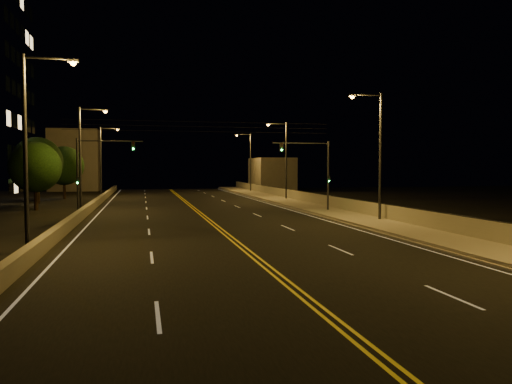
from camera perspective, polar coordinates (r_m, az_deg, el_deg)
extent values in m
plane|color=black|center=(13.64, 8.96, -14.46)|extent=(160.00, 160.00, 0.00)
cube|color=black|center=(32.70, -4.21, -4.23)|extent=(18.00, 120.00, 0.02)
cube|color=gray|center=(35.91, 13.11, -3.43)|extent=(3.60, 120.00, 0.30)
cube|color=gray|center=(35.15, 10.37, -3.66)|extent=(0.14, 120.00, 0.15)
cube|color=gray|center=(36.60, 15.45, -2.32)|extent=(0.30, 120.00, 1.00)
cube|color=gray|center=(32.62, -21.04, -3.79)|extent=(0.45, 120.00, 0.75)
cube|color=slate|center=(84.42, 1.80, 2.02)|extent=(6.00, 10.00, 5.54)
cube|color=slate|center=(90.78, -19.94, 3.42)|extent=(8.00, 8.00, 10.34)
cylinder|color=black|center=(36.56, 15.46, -1.49)|extent=(0.06, 120.00, 0.06)
cube|color=silver|center=(32.55, -19.40, -4.40)|extent=(0.12, 116.00, 0.00)
cube|color=silver|center=(35.02, 9.87, -3.77)|extent=(0.12, 116.00, 0.00)
cube|color=gold|center=(32.67, -4.47, -4.21)|extent=(0.12, 116.00, 0.00)
cube|color=gold|center=(32.72, -3.95, -4.20)|extent=(0.12, 116.00, 0.00)
cube|color=silver|center=(14.17, -11.16, -13.72)|extent=(0.12, 3.00, 0.00)
cube|color=silver|center=(22.94, -11.84, -7.31)|extent=(0.12, 3.00, 0.00)
cube|color=silver|center=(31.84, -12.13, -4.46)|extent=(0.12, 3.00, 0.00)
cube|color=silver|center=(40.78, -12.30, -2.85)|extent=(0.12, 3.00, 0.00)
cube|color=silver|center=(49.74, -12.40, -1.83)|extent=(0.12, 3.00, 0.00)
cube|color=silver|center=(58.72, -12.48, -1.12)|extent=(0.12, 3.00, 0.00)
cube|color=silver|center=(67.70, -12.53, -0.59)|extent=(0.12, 3.00, 0.00)
cube|color=silver|center=(76.69, -12.57, -0.19)|extent=(0.12, 3.00, 0.00)
cube|color=silver|center=(85.67, -12.60, 0.12)|extent=(0.12, 3.00, 0.00)
cube|color=silver|center=(16.98, 21.51, -11.06)|extent=(0.12, 3.00, 0.00)
cube|color=silver|center=(24.78, 9.60, -6.53)|extent=(0.12, 3.00, 0.00)
cube|color=silver|center=(33.19, 3.64, -4.10)|extent=(0.12, 3.00, 0.00)
cube|color=silver|center=(41.84, 0.14, -2.64)|extent=(0.12, 3.00, 0.00)
cube|color=silver|center=(50.62, -2.16, -1.68)|extent=(0.12, 3.00, 0.00)
cube|color=silver|center=(59.46, -3.77, -1.00)|extent=(0.12, 3.00, 0.00)
cube|color=silver|center=(68.34, -4.96, -0.50)|extent=(0.12, 3.00, 0.00)
cube|color=silver|center=(77.25, -5.88, -0.12)|extent=(0.12, 3.00, 0.00)
cube|color=silver|center=(86.18, -6.61, 0.19)|extent=(0.12, 3.00, 0.00)
cylinder|color=#2D2D33|center=(36.90, 14.02, 3.72)|extent=(0.20, 0.20, 9.30)
cylinder|color=#2D2D33|center=(36.77, 12.55, 10.78)|extent=(2.20, 0.12, 0.12)
cube|color=#2D2D33|center=(36.30, 10.95, 10.79)|extent=(0.50, 0.25, 0.14)
sphere|color=#FF9E2D|center=(36.29, 10.95, 10.63)|extent=(0.28, 0.28, 0.28)
cylinder|color=#2D2D33|center=(59.30, 3.47, 3.46)|extent=(0.20, 0.20, 9.30)
cylinder|color=#2D2D33|center=(59.22, 2.45, 7.82)|extent=(2.20, 0.12, 0.12)
cube|color=#2D2D33|center=(58.93, 1.41, 7.78)|extent=(0.50, 0.25, 0.14)
sphere|color=#FF9E2D|center=(58.92, 1.41, 7.68)|extent=(0.28, 0.28, 0.28)
cylinder|color=#2D2D33|center=(78.59, -0.62, 3.32)|extent=(0.20, 0.20, 9.30)
cylinder|color=#2D2D33|center=(78.53, -1.41, 6.61)|extent=(2.20, 0.12, 0.12)
cube|color=#2D2D33|center=(78.31, -2.20, 6.57)|extent=(0.50, 0.25, 0.14)
sphere|color=#FF9E2D|center=(78.31, -2.20, 6.49)|extent=(0.28, 0.28, 0.28)
cylinder|color=#2D2D33|center=(25.75, -24.87, 3.94)|extent=(0.20, 0.20, 9.30)
cylinder|color=#2D2D33|center=(26.04, -22.65, 13.94)|extent=(2.20, 0.12, 0.12)
cube|color=#2D2D33|center=(25.87, -20.17, 13.90)|extent=(0.50, 0.25, 0.14)
sphere|color=#FF9E2D|center=(25.85, -20.17, 13.69)|extent=(0.28, 0.28, 0.28)
cylinder|color=#2D2D33|center=(46.75, -19.45, 3.45)|extent=(0.20, 0.20, 9.30)
cylinder|color=#2D2D33|center=(46.91, -18.19, 8.98)|extent=(2.20, 0.12, 0.12)
cube|color=#2D2D33|center=(46.81, -16.83, 8.92)|extent=(0.50, 0.25, 0.14)
sphere|color=#FF9E2D|center=(46.80, -16.83, 8.80)|extent=(0.28, 0.28, 0.28)
cylinder|color=#2D2D33|center=(68.94, -17.33, 3.25)|extent=(0.20, 0.20, 9.30)
cylinder|color=#2D2D33|center=(69.05, -16.47, 7.00)|extent=(2.20, 0.12, 0.12)
cube|color=#2D2D33|center=(68.99, -15.55, 6.96)|extent=(0.50, 0.25, 0.14)
sphere|color=#FF9E2D|center=(68.98, -15.55, 6.88)|extent=(0.28, 0.28, 0.28)
cylinder|color=#2D2D33|center=(44.08, 8.24, 1.68)|extent=(0.18, 0.18, 6.30)
cylinder|color=#2D2D33|center=(43.29, 5.17, 5.59)|extent=(5.00, 0.10, 0.10)
cube|color=black|center=(42.76, 2.92, 5.16)|extent=(0.28, 0.18, 0.80)
sphere|color=#19FF4C|center=(42.65, 2.96, 4.83)|extent=(0.14, 0.14, 0.14)
cube|color=black|center=(43.95, 8.31, 1.48)|extent=(0.22, 0.14, 0.55)
cylinder|color=#2D2D33|center=(41.42, -19.70, 1.47)|extent=(0.18, 0.18, 6.30)
cylinder|color=#2D2D33|center=(41.24, -16.31, 5.62)|extent=(5.00, 0.10, 0.10)
cube|color=black|center=(41.16, -13.86, 5.17)|extent=(0.28, 0.18, 0.80)
sphere|color=#19FF4C|center=(41.04, -13.86, 4.82)|extent=(0.14, 0.14, 0.14)
cube|color=black|center=(41.28, -19.72, 1.25)|extent=(0.22, 0.14, 0.55)
cylinder|color=black|center=(41.97, -6.21, 6.90)|extent=(22.00, 0.03, 0.03)
cylinder|color=black|center=(42.00, -6.22, 7.44)|extent=(22.00, 0.03, 0.03)
cylinder|color=black|center=(42.03, -6.22, 7.98)|extent=(22.00, 0.03, 0.03)
cylinder|color=black|center=(50.92, -23.84, -0.66)|extent=(0.36, 0.36, 2.24)
sphere|color=black|center=(50.83, -23.91, 2.63)|extent=(4.73, 4.73, 4.73)
cylinder|color=black|center=(60.35, -23.64, 0.02)|extent=(0.36, 0.36, 2.57)
sphere|color=black|center=(60.29, -23.70, 3.20)|extent=(5.42, 5.42, 5.42)
cylinder|color=black|center=(67.60, -21.05, 0.25)|extent=(0.36, 0.36, 2.33)
sphere|color=black|center=(67.53, -21.10, 2.83)|extent=(4.92, 4.92, 4.92)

